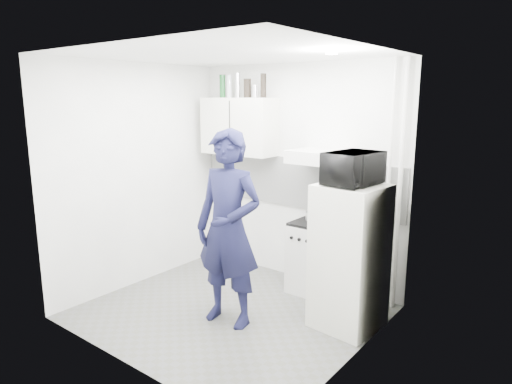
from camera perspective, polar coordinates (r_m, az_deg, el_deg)
The scene contains 23 objects.
floor at distance 4.95m, azimuth -3.34°, elevation -14.70°, with size 2.80×2.80×0.00m, color #525252.
ceiling at distance 4.45m, azimuth -3.75°, elevation 16.82°, with size 2.80×2.80×0.00m, color white.
wall_back at distance 5.51m, azimuth 5.08°, elevation 2.26°, with size 2.80×2.80×0.00m, color white.
wall_left at distance 5.54m, azimuth -14.49°, elevation 1.97°, with size 2.60×2.60×0.00m, color white.
wall_right at distance 3.77m, azimuth 12.67°, elevation -2.42°, with size 2.60×2.60×0.00m, color white.
person at distance 4.42m, azimuth -3.46°, elevation -4.61°, with size 0.70×0.46×1.92m, color black.
stove at distance 5.32m, azimuth 7.33°, elevation -8.20°, with size 0.50×0.50×0.80m, color silver.
fridge at distance 4.50m, azimuth 11.60°, elevation -7.97°, with size 0.58×0.58×1.41m, color white.
stove_top at distance 5.19m, azimuth 7.45°, elevation -3.90°, with size 0.48×0.48×0.03m, color black.
saucepan at distance 5.27m, azimuth 7.09°, elevation -2.98°, with size 0.16×0.16×0.09m, color silver.
microwave at distance 4.29m, azimuth 12.07°, elevation 2.90°, with size 0.37×0.55×0.31m, color black.
bottle_b at distance 5.92m, azimuth -4.21°, elevation 13.05°, with size 0.07×0.07×0.28m, color #144C1E.
bottle_c at distance 5.84m, azimuth -3.37°, elevation 13.05°, with size 0.07×0.07×0.28m, color #B2B7BC.
bottle_d at distance 5.75m, azimuth -2.32°, elevation 13.17°, with size 0.07×0.07×0.30m, color silver.
canister_a at distance 5.65m, azimuth -1.08°, elevation 12.84°, with size 0.09×0.09×0.22m, color black.
canister_b at distance 5.58m, azimuth -0.16°, elevation 12.48°, with size 0.08×0.08×0.15m, color silver.
bottle_e at distance 5.51m, azimuth 0.93°, elevation 13.16°, with size 0.07×0.07×0.28m, color black.
upper_cabinet at distance 5.75m, azimuth -2.14°, elevation 8.21°, with size 1.00×0.35×0.70m, color white.
range_hood at distance 5.03m, azimuth 7.91°, elevation 4.39°, with size 0.60×0.50×0.14m, color silver.
backsplash at distance 5.52m, azimuth 4.98°, elevation 1.21°, with size 2.74×0.03×0.60m, color white.
pipe_a at distance 4.87m, azimuth 17.52°, elevation 0.49°, with size 0.05×0.05×2.60m, color silver.
pipe_b at distance 4.91m, azimuth 16.21°, elevation 0.66°, with size 0.04×0.04×2.60m, color silver.
ceiling_spot_fixture at distance 4.04m, azimuth 9.43°, elevation 16.79°, with size 0.10×0.10×0.02m, color white.
Camera 1 is at (2.93, -3.33, 2.21)m, focal length 32.00 mm.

